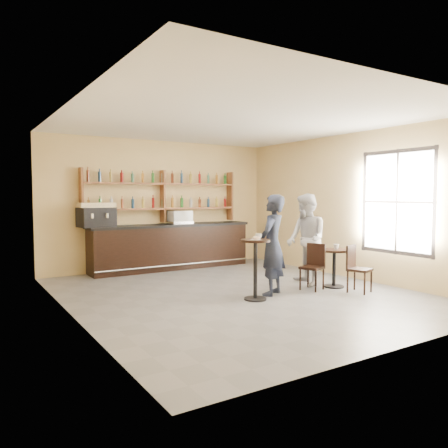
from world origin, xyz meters
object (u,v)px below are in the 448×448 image
man_main (272,245)px  patron_second (306,239)px  bar_counter (171,246)px  cafe_table (334,268)px  chair_south (360,269)px  pedestal_table (255,270)px  espresso_machine (96,215)px  chair_west (312,267)px  pastry_case (180,217)px

man_main → patron_second: size_ratio=0.99×
bar_counter → cafe_table: bar_counter is taller
man_main → chair_south: man_main is taller
pedestal_table → espresso_machine: bearing=114.6°
bar_counter → cafe_table: (1.82, -3.72, -0.18)m
pedestal_table → chair_south: (2.01, -0.58, -0.09)m
bar_counter → patron_second: size_ratio=2.21×
chair_west → chair_south: (0.60, -0.65, 0.00)m
espresso_machine → chair_west: (3.12, -3.67, -0.95)m
pedestal_table → man_main: 0.65m
pedestal_table → man_main: bearing=17.4°
bar_counter → cafe_table: 4.14m
bar_counter → pedestal_table: (-0.14, -3.74, -0.03)m
chair_south → patron_second: patron_second is taller
bar_counter → espresso_machine: (-1.85, 0.00, 0.84)m
chair_south → patron_second: bearing=91.4°
bar_counter → man_main: size_ratio=2.24×
cafe_table → chair_south: bearing=-85.2°
pedestal_table → cafe_table: bearing=0.6°
espresso_machine → pedestal_table: 4.20m
pastry_case → pedestal_table: (-0.38, -3.74, -0.75)m
man_main → chair_west: 1.04m
pedestal_table → patron_second: patron_second is taller
pastry_case → chair_south: size_ratio=0.61×
pastry_case → chair_south: bearing=-71.1°
man_main → patron_second: 1.17m
pedestal_table → chair_west: bearing=2.9°
bar_counter → pastry_case: (0.24, 0.00, 0.72)m
man_main → patron_second: (1.13, 0.32, 0.01)m
man_main → patron_second: patron_second is taller
man_main → chair_south: (1.52, -0.73, -0.48)m
espresso_machine → chair_south: size_ratio=0.86×
bar_counter → pedestal_table: bearing=-92.1°
cafe_table → patron_second: size_ratio=0.41×
pastry_case → pedestal_table: size_ratio=0.51×
chair_south → pastry_case: bearing=92.0°
chair_south → patron_second: size_ratio=0.48×
patron_second → espresso_machine: bearing=-116.5°
man_main → cafe_table: 1.57m
pastry_case → cafe_table: (1.58, -3.72, -0.90)m
pedestal_table → cafe_table: 1.96m
chair_south → patron_second: 1.23m
cafe_table → chair_south: chair_south is taller
chair_west → patron_second: 0.67m
bar_counter → chair_south: (1.87, -4.32, -0.11)m
chair_west → patron_second: bearing=132.2°
chair_west → bar_counter: bearing=179.2°
man_main → cafe_table: size_ratio=2.43×
espresso_machine → man_main: 4.23m
bar_counter → chair_west: 3.88m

